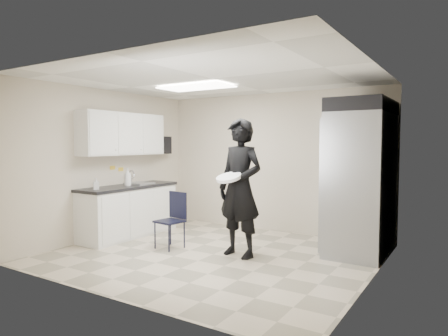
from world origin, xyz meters
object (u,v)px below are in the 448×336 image
Objects in this scene: commercial_fridge at (361,184)px; lower_counter at (129,212)px; folding_chair at (170,221)px; man_tuxedo at (240,188)px.

lower_counter is at bearing -164.12° from commercial_fridge.
lower_counter is 2.21× the size of folding_chair.
commercial_fridge reaches higher than folding_chair.
lower_counter is 0.94× the size of man_tuxedo.
folding_chair is at bearing -152.57° from commercial_fridge.
lower_counter is at bearing -171.95° from man_tuxedo.
commercial_fridge is at bearing 35.38° from folding_chair.
lower_counter is 3.98m from commercial_fridge.
lower_counter is 2.40m from man_tuxedo.
folding_chair is 1.31m from man_tuxedo.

